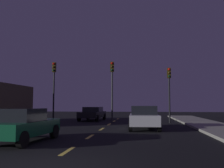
# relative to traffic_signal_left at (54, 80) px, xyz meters

# --- Properties ---
(ground_plane) EXTENTS (80.00, 80.00, 0.00)m
(ground_plane) POSITION_rel_traffic_signal_left_xyz_m (5.35, -8.88, -3.79)
(ground_plane) COLOR black
(lane_stripe_second) EXTENTS (0.16, 1.60, 0.01)m
(lane_stripe_second) POSITION_rel_traffic_signal_left_xyz_m (5.35, -13.28, -3.78)
(lane_stripe_second) COLOR #EACC4C
(lane_stripe_second) RESTS_ON ground_plane
(lane_stripe_third) EXTENTS (0.16, 1.60, 0.01)m
(lane_stripe_third) POSITION_rel_traffic_signal_left_xyz_m (5.35, -9.48, -3.78)
(lane_stripe_third) COLOR #EACC4C
(lane_stripe_third) RESTS_ON ground_plane
(lane_stripe_fourth) EXTENTS (0.16, 1.60, 0.01)m
(lane_stripe_fourth) POSITION_rel_traffic_signal_left_xyz_m (5.35, -5.68, -3.78)
(lane_stripe_fourth) COLOR #EACC4C
(lane_stripe_fourth) RESTS_ON ground_plane
(lane_stripe_fifth) EXTENTS (0.16, 1.60, 0.01)m
(lane_stripe_fifth) POSITION_rel_traffic_signal_left_xyz_m (5.35, -1.88, -3.78)
(lane_stripe_fifth) COLOR #EACC4C
(lane_stripe_fifth) RESTS_ON ground_plane
(lane_stripe_sixth) EXTENTS (0.16, 1.60, 0.01)m
(lane_stripe_sixth) POSITION_rel_traffic_signal_left_xyz_m (5.35, 1.92, -3.78)
(lane_stripe_sixth) COLOR #EACC4C
(lane_stripe_sixth) RESTS_ON ground_plane
(lane_stripe_seventh) EXTENTS (0.16, 1.60, 0.01)m
(lane_stripe_seventh) POSITION_rel_traffic_signal_left_xyz_m (5.35, 5.72, -3.78)
(lane_stripe_seventh) COLOR #EACC4C
(lane_stripe_seventh) RESTS_ON ground_plane
(traffic_signal_left) EXTENTS (0.32, 0.38, 5.45)m
(traffic_signal_left) POSITION_rel_traffic_signal_left_xyz_m (0.00, 0.00, 0.00)
(traffic_signal_left) COLOR black
(traffic_signal_left) RESTS_ON ground_plane
(traffic_signal_center) EXTENTS (0.32, 0.38, 5.40)m
(traffic_signal_center) POSITION_rel_traffic_signal_left_xyz_m (5.38, -0.00, -0.03)
(traffic_signal_center) COLOR #2D2D30
(traffic_signal_center) RESTS_ON ground_plane
(traffic_signal_right) EXTENTS (0.32, 0.38, 4.77)m
(traffic_signal_right) POSITION_rel_traffic_signal_left_xyz_m (10.35, -0.00, -0.44)
(traffic_signal_right) COLOR black
(traffic_signal_right) RESTS_ON ground_plane
(car_stopped_ahead) EXTENTS (1.98, 4.38, 1.51)m
(car_stopped_ahead) POSITION_rel_traffic_signal_left_xyz_m (8.08, -5.34, -3.02)
(car_stopped_ahead) COLOR silver
(car_stopped_ahead) RESTS_ON ground_plane
(car_adjacent_lane) EXTENTS (2.06, 4.04, 1.44)m
(car_adjacent_lane) POSITION_rel_traffic_signal_left_xyz_m (2.85, -11.56, -3.06)
(car_adjacent_lane) COLOR #0F4C2D
(car_adjacent_lane) RESTS_ON ground_plane
(car_oncoming_far) EXTENTS (2.24, 4.32, 1.34)m
(car_oncoming_far) POSITION_rel_traffic_signal_left_xyz_m (3.09, 2.69, -3.09)
(car_oncoming_far) COLOR black
(car_oncoming_far) RESTS_ON ground_plane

